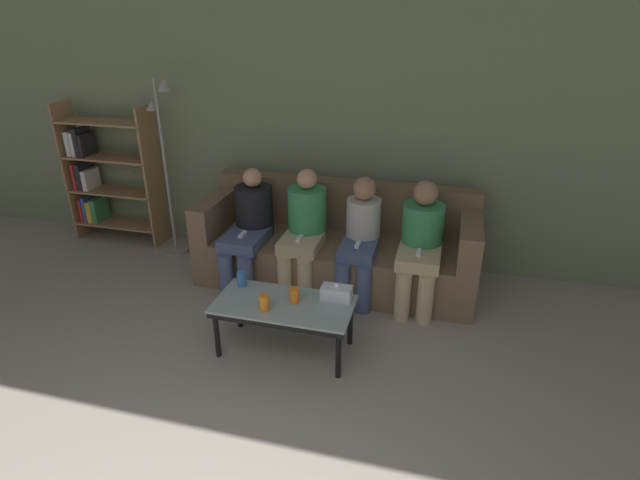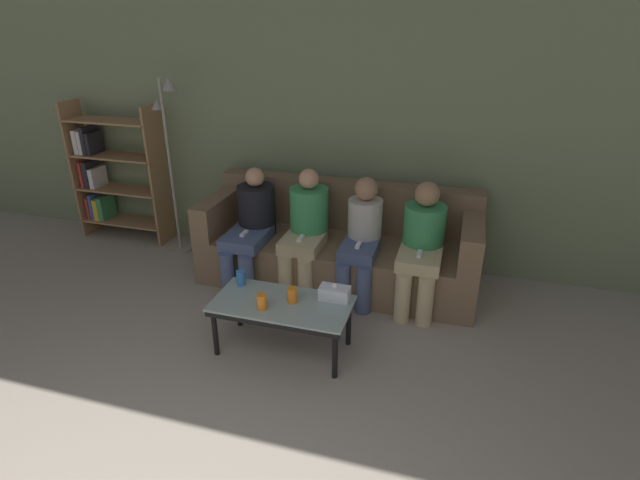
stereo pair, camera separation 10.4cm
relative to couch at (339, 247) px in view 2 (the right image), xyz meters
name	(u,v)px [view 2 (the right image)]	position (x,y,z in m)	size (l,w,h in m)	color
wall_back	(354,131)	(0.00, 0.51, 0.98)	(12.00, 0.06, 2.60)	#707F5B
couch	(339,247)	(0.00, 0.00, 0.00)	(2.50, 0.88, 0.88)	brown
coffee_table	(282,307)	(-0.12, -1.20, 0.04)	(1.01, 0.50, 0.41)	#8C9E99
cup_near_left	(292,295)	(-0.05, -1.17, 0.14)	(0.07, 0.07, 0.11)	orange
cup_near_right	(262,302)	(-0.22, -1.32, 0.15)	(0.07, 0.07, 0.12)	orange
cup_far_center	(241,278)	(-0.51, -1.04, 0.15)	(0.07, 0.07, 0.12)	#3372BF
tissue_box	(335,293)	(0.23, -1.04, 0.14)	(0.22, 0.12, 0.13)	silver
bookshelf	(109,174)	(-2.66, 0.28, 0.40)	(1.01, 0.32, 1.49)	#9E754C
standing_lamp	(170,149)	(-1.77, 0.14, 0.77)	(0.31, 0.26, 1.78)	gray
seated_person_left_end	(252,223)	(-0.77, -0.24, 0.25)	(0.35, 0.73, 1.06)	#47567A
seated_person_mid_left	(306,227)	(-0.26, -0.21, 0.26)	(0.34, 0.64, 1.09)	tan
seated_person_mid_right	(362,236)	(0.26, -0.23, 0.24)	(0.31, 0.62, 1.06)	#47567A
seated_person_right_end	(422,242)	(0.77, -0.22, 0.25)	(0.35, 0.68, 1.07)	tan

